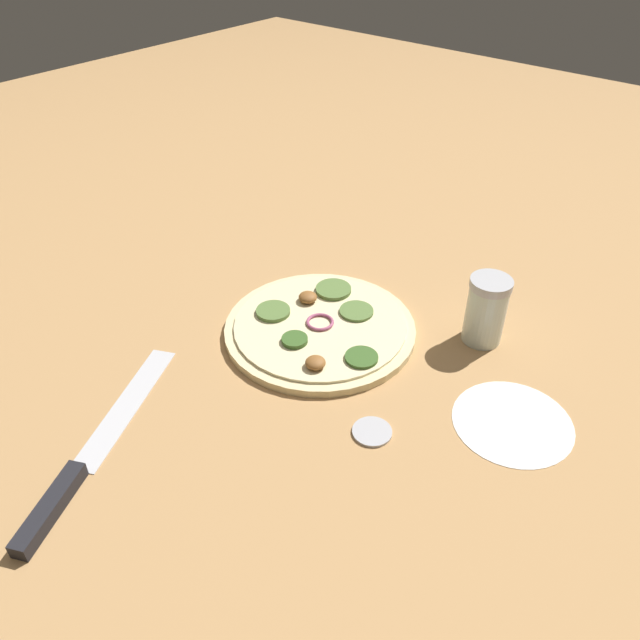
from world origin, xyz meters
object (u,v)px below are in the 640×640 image
object	(u,v)px
knife	(77,473)
loose_cap	(372,431)
pizza	(320,327)
spice_jar	(486,310)

from	to	relation	value
knife	loose_cap	distance (m)	0.34
pizza	knife	world-z (taller)	pizza
pizza	spice_jar	size ratio (longest dim) A/B	2.73
knife	loose_cap	bearing A→B (deg)	-64.88
spice_jar	pizza	bearing A→B (deg)	-143.89
pizza	knife	xyz separation A→B (m)	(-0.04, -0.37, -0.00)
knife	loose_cap	xyz separation A→B (m)	(0.21, 0.26, -0.00)
pizza	loose_cap	distance (m)	0.20
knife	pizza	bearing A→B (deg)	-31.93
pizza	spice_jar	world-z (taller)	spice_jar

